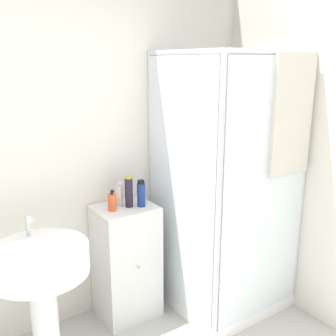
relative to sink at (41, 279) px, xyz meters
name	(u,v)px	position (x,y,z in m)	size (l,w,h in m)	color
wall_back	(36,158)	(0.17, 0.52, 0.58)	(6.40, 0.06, 2.50)	silver
shower_enclosure	(225,238)	(1.38, -0.01, -0.11)	(0.83, 0.86, 1.93)	white
vanity_cabinet	(126,261)	(0.70, 0.31, -0.24)	(0.42, 0.38, 0.86)	silver
sink	(41,279)	(0.00, 0.00, 0.00)	(0.55, 0.55, 1.00)	white
soap_dispenser	(112,202)	(0.59, 0.29, 0.25)	(0.06, 0.06, 0.15)	#E5562D
shampoo_bottle_tall_black	(129,191)	(0.73, 0.29, 0.30)	(0.06, 0.06, 0.23)	#281E33
shampoo_bottle_blue	(141,194)	(0.80, 0.25, 0.28)	(0.06, 0.06, 0.19)	navy
lotion_bottle_white	(119,196)	(0.67, 0.34, 0.27)	(0.05, 0.05, 0.18)	beige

